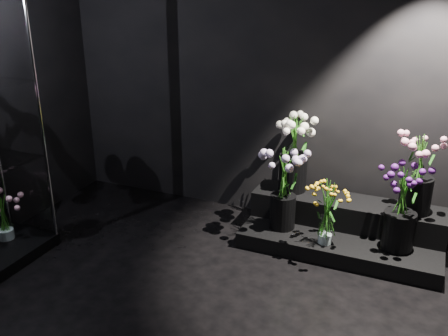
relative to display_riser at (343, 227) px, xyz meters
The scene contains 9 objects.
floor 1.89m from the display_riser, 117.72° to the right, with size 4.00×4.00×0.00m, color black.
wall_back 1.56m from the display_riser, 159.31° to the left, with size 4.00×4.00×0.00m, color black.
display_riser is the anchor object (origin of this frame).
bouquet_orange_bells 0.42m from the display_riser, 106.52° to the right, with size 0.31×0.31×0.55m.
bouquet_lilac 0.67m from the display_riser, 160.06° to the right, with size 0.45×0.45×0.72m.
bouquet_purple 0.61m from the display_riser, 19.67° to the right, with size 0.33×0.33×0.69m.
bouquet_cream_roses 0.82m from the display_riser, 165.68° to the left, with size 0.49×0.49×0.70m.
bouquet_pink_roses 0.80m from the display_riser, ahead, with size 0.44×0.44×0.66m.
bouquet_case_base_pink 2.91m from the display_riser, 154.63° to the right, with size 0.37×0.37×0.41m.
Camera 1 is at (1.45, -2.30, 2.19)m, focal length 40.00 mm.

